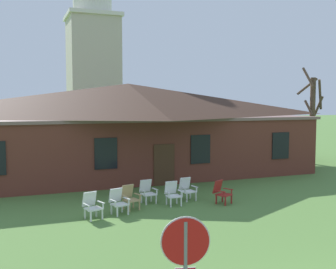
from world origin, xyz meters
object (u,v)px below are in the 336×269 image
Objects in this scene: lawn_chair_left_end at (130,197)px; lawn_chair_under_eave at (221,192)px; lawn_chair_near_door at (118,201)px; lawn_chair_far_side at (187,188)px; stop_sign at (185,260)px; lawn_chair_by_porch at (92,205)px; lawn_chair_right_end at (173,193)px; lawn_chair_middle at (147,191)px.

lawn_chair_left_end is 3.84m from lawn_chair_under_eave.
lawn_chair_near_door and lawn_chair_far_side have the same top height.
stop_sign is 2.52× the size of lawn_chair_far_side.
lawn_chair_by_porch is 1.79m from lawn_chair_left_end.
lawn_chair_by_porch is (0.07, 8.73, -1.20)m from stop_sign.
lawn_chair_under_eave is (3.81, -0.45, 0.00)m from lawn_chair_left_end.
lawn_chair_under_eave is (4.41, 0.05, 0.00)m from lawn_chair_near_door.
lawn_chair_by_porch is 1.00× the size of lawn_chair_left_end.
lawn_chair_right_end is 1.00× the size of lawn_chair_far_side.
lawn_chair_near_door is at bearing -179.41° from lawn_chair_under_eave.
stop_sign is at bearing -90.43° from lawn_chair_by_porch.
lawn_chair_far_side is 1.00× the size of lawn_chair_under_eave.
lawn_chair_middle is at bearing 176.26° from lawn_chair_far_side.
lawn_chair_under_eave is at bearing -14.14° from lawn_chair_right_end.
lawn_chair_right_end is (1.83, 0.05, 0.00)m from lawn_chair_left_end.
lawn_chair_left_end is (1.62, 0.75, 0.00)m from lawn_chair_by_porch.
lawn_chair_right_end is at bearing -147.13° from lawn_chair_far_side.
lawn_chair_near_door is 4.41m from lawn_chair_under_eave.
lawn_chair_left_end is at bearing -167.11° from lawn_chair_far_side.
lawn_chair_middle is 1.00× the size of lawn_chair_under_eave.
stop_sign is 10.63m from lawn_chair_middle.
lawn_chair_left_end is (1.69, 9.48, -1.20)m from stop_sign.
lawn_chair_far_side is at bearing 17.58° from lawn_chair_by_porch.
lawn_chair_middle is (2.65, 10.22, -1.20)m from stop_sign.
lawn_chair_far_side is (4.41, 10.10, -1.20)m from stop_sign.
lawn_chair_left_end is 1.00× the size of lawn_chair_under_eave.
lawn_chair_near_door and lawn_chair_right_end have the same top height.
lawn_chair_right_end is 1.06m from lawn_chair_far_side.
lawn_chair_right_end is (3.52, 9.53, -1.20)m from stop_sign.
lawn_chair_near_door is at bearing -139.86° from lawn_chair_left_end.
lawn_chair_far_side is (1.75, -0.11, 0.00)m from lawn_chair_middle.
lawn_chair_near_door is (1.03, 0.25, 0.00)m from lawn_chair_by_porch.
lawn_chair_near_door is 1.00× the size of lawn_chair_right_end.
lawn_chair_under_eave is (1.09, -1.08, 0.00)m from lawn_chair_far_side.
lawn_chair_right_end is (2.42, 0.54, 0.00)m from lawn_chair_near_door.
lawn_chair_right_end is at bearing 165.86° from lawn_chair_under_eave.
lawn_chair_left_end is 1.00× the size of lawn_chair_far_side.
lawn_chair_left_end is at bearing 173.23° from lawn_chair_under_eave.
lawn_chair_by_porch is at bearing -162.42° from lawn_chair_far_side.
lawn_chair_near_door is at bearing 83.05° from stop_sign.
lawn_chair_by_porch is 1.00× the size of lawn_chair_under_eave.
lawn_chair_by_porch is 1.00× the size of lawn_chair_near_door.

